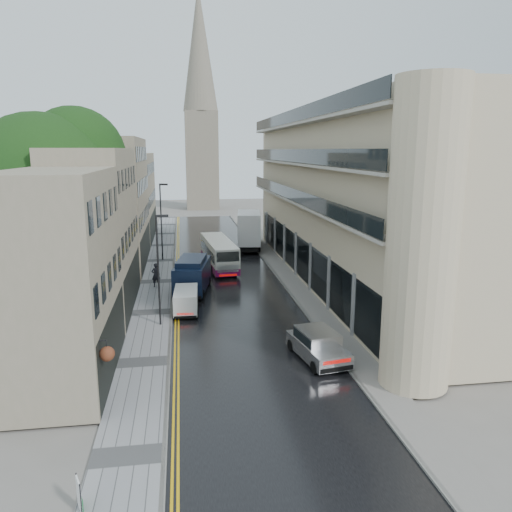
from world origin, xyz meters
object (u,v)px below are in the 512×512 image
object	(u,v)px
white_lorry	(239,233)
lamp_post_near	(158,271)
lamp_post_far	(161,222)
white_van	(174,306)
cream_bus	(213,260)
tree_far	(86,204)
pedestrian	(156,275)
silver_hatchback	(315,358)
tree_near	(45,213)
estate_sign	(79,494)
navy_van	(175,280)

from	to	relation	value
white_lorry	lamp_post_near	bearing A→B (deg)	-101.36
lamp_post_far	white_van	bearing A→B (deg)	-65.86
lamp_post_far	lamp_post_near	bearing A→B (deg)	-68.74
cream_bus	white_van	size ratio (longest dim) A/B	2.64
tree_far	pedestrian	xyz separation A→B (m)	(6.35, -7.18, -5.13)
silver_hatchback	lamp_post_far	xyz separation A→B (m)	(-8.39, 27.72, 3.09)
tree_near	cream_bus	xyz separation A→B (m)	(11.51, 9.62, -5.61)
tree_far	lamp_post_far	size ratio (longest dim) A/B	1.64
estate_sign	lamp_post_far	bearing A→B (deg)	66.80
white_van	lamp_post_near	xyz separation A→B (m)	(-0.88, -1.31, 2.77)
white_van	navy_van	bearing A→B (deg)	92.69
pedestrian	lamp_post_far	distance (m)	10.71
white_lorry	lamp_post_far	xyz separation A→B (m)	(-8.13, -2.98, 1.77)
white_van	pedestrian	size ratio (longest dim) A/B	1.87
lamp_post_far	tree_far	bearing A→B (deg)	-134.48
tree_far	white_lorry	bearing A→B (deg)	22.65
silver_hatchback	estate_sign	xyz separation A→B (m)	(-9.78, -8.42, -0.22)
cream_bus	estate_sign	bearing A→B (deg)	-106.58
pedestrian	estate_sign	world-z (taller)	pedestrian
tree_near	lamp_post_far	size ratio (longest dim) A/B	1.82
tree_far	navy_van	world-z (taller)	tree_far
cream_bus	navy_van	bearing A→B (deg)	-120.12
silver_hatchback	lamp_post_near	world-z (taller)	lamp_post_near
white_van	lamp_post_far	size ratio (longest dim) A/B	0.48
pedestrian	lamp_post_far	bearing A→B (deg)	-110.33
tree_far	lamp_post_far	distance (m)	7.61
silver_hatchback	estate_sign	world-z (taller)	silver_hatchback
tree_far	navy_van	size ratio (longest dim) A/B	2.21
tree_near	tree_far	size ratio (longest dim) A/B	1.11
tree_near	white_van	distance (m)	10.43
tree_far	white_lorry	size ratio (longest dim) A/B	1.53
lamp_post_far	tree_near	bearing A→B (deg)	-93.10
white_lorry	pedestrian	distance (m)	15.72
tree_near	pedestrian	xyz separation A→B (m)	(6.65, 5.82, -5.85)
tree_near	white_lorry	size ratio (longest dim) A/B	1.71
white_van	navy_van	distance (m)	4.67
cream_bus	silver_hatchback	distance (m)	21.53
tree_near	silver_hatchback	distance (m)	20.08
silver_hatchback	pedestrian	distance (m)	19.40
cream_bus	silver_hatchback	world-z (taller)	cream_bus
lamp_post_near	estate_sign	size ratio (longest dim) A/B	6.99
cream_bus	lamp_post_far	bearing A→B (deg)	120.57
pedestrian	white_lorry	bearing A→B (deg)	-141.30
tree_far	estate_sign	bearing A→B (deg)	-81.13
tree_far	pedestrian	distance (m)	10.88
white_lorry	tree_near	bearing A→B (deg)	-120.64
tree_near	white_lorry	bearing A→B (deg)	51.94
white_lorry	lamp_post_near	xyz separation A→B (m)	(-7.66, -22.51, 1.46)
pedestrian	lamp_post_near	xyz separation A→B (m)	(0.66, -9.20, 2.52)
silver_hatchback	white_van	distance (m)	11.82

